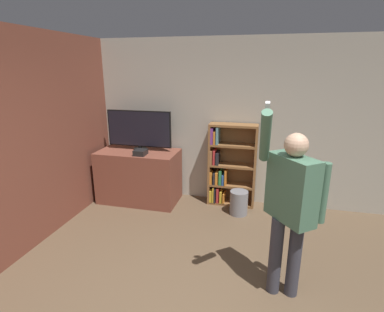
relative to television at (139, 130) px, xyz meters
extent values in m
cube|color=#B2AD9E|center=(1.57, 0.33, 0.12)|extent=(6.65, 0.06, 2.70)
cube|color=brown|center=(-0.78, -1.23, 0.12)|extent=(0.06, 4.67, 2.70)
cube|color=brown|center=(0.00, -0.10, -0.79)|extent=(1.33, 0.70, 0.89)
cylinder|color=black|center=(0.00, 0.00, -0.33)|extent=(0.22, 0.22, 0.03)
cylinder|color=black|center=(0.00, 0.00, -0.29)|extent=(0.06, 0.06, 0.05)
cube|color=black|center=(0.00, 0.00, 0.02)|extent=(1.11, 0.04, 0.61)
cube|color=black|center=(0.00, -0.02, 0.02)|extent=(1.07, 0.01, 0.57)
cube|color=black|center=(0.13, -0.29, -0.30)|extent=(0.18, 0.21, 0.09)
cube|color=brown|center=(1.19, 0.14, -0.55)|extent=(0.04, 0.28, 1.37)
cube|color=brown|center=(1.93, 0.14, -0.55)|extent=(0.04, 0.28, 1.37)
cube|color=brown|center=(1.56, 0.27, -0.55)|extent=(0.77, 0.01, 1.37)
cube|color=brown|center=(1.56, 0.14, -1.21)|extent=(0.70, 0.28, 0.04)
cube|color=brown|center=(1.56, 0.14, -0.89)|extent=(0.70, 0.28, 0.04)
cube|color=brown|center=(1.56, 0.14, -0.55)|extent=(0.70, 0.28, 0.04)
cube|color=brown|center=(1.56, 0.14, -0.20)|extent=(0.70, 0.28, 0.04)
cube|color=brown|center=(1.56, 0.14, 0.12)|extent=(0.70, 0.28, 0.04)
cube|color=gold|center=(1.23, 0.10, -1.10)|extent=(0.04, 0.20, 0.22)
cube|color=gold|center=(1.27, 0.13, -1.07)|extent=(0.02, 0.25, 0.28)
cube|color=#232328|center=(1.30, 0.11, -1.08)|extent=(0.02, 0.21, 0.26)
cube|color=red|center=(1.34, 0.10, -1.08)|extent=(0.04, 0.20, 0.27)
cube|color=gold|center=(1.40, 0.10, -1.10)|extent=(0.04, 0.21, 0.22)
cube|color=orange|center=(1.45, 0.11, -1.12)|extent=(0.03, 0.21, 0.19)
cube|color=orange|center=(1.22, 0.11, -0.77)|extent=(0.04, 0.21, 0.21)
cube|color=#232328|center=(1.28, 0.11, -0.77)|extent=(0.03, 0.23, 0.20)
cube|color=orange|center=(1.32, 0.10, -0.77)|extent=(0.04, 0.20, 0.21)
cube|color=#338447|center=(1.38, 0.13, -0.75)|extent=(0.04, 0.26, 0.24)
cube|color=#2D569E|center=(1.42, 0.11, -0.78)|extent=(0.03, 0.21, 0.17)
cube|color=orange|center=(1.47, 0.10, -0.74)|extent=(0.03, 0.20, 0.26)
cube|color=#99663D|center=(1.22, 0.10, -0.41)|extent=(0.03, 0.20, 0.23)
cube|color=red|center=(1.27, 0.12, -0.41)|extent=(0.03, 0.23, 0.24)
cube|color=#232328|center=(1.32, 0.11, -0.43)|extent=(0.04, 0.23, 0.20)
cube|color=#7A3889|center=(1.23, 0.11, -0.05)|extent=(0.04, 0.23, 0.26)
cube|color=orange|center=(1.27, 0.10, -0.08)|extent=(0.03, 0.20, 0.21)
cube|color=#5B8E99|center=(1.31, 0.13, -0.05)|extent=(0.04, 0.26, 0.28)
cylinder|color=#383842|center=(2.23, -1.84, -0.81)|extent=(0.13, 0.13, 0.84)
cylinder|color=#383842|center=(2.41, -1.84, -0.81)|extent=(0.13, 0.13, 0.84)
cube|color=#477056|center=(2.32, -1.84, -0.08)|extent=(0.48, 0.52, 0.63)
sphere|color=tan|center=(2.32, -1.84, 0.34)|extent=(0.21, 0.21, 0.21)
cylinder|color=#477056|center=(2.59, -1.84, -0.09)|extent=(0.09, 0.09, 0.58)
cylinder|color=#477056|center=(2.04, -1.95, 0.43)|extent=(0.09, 0.41, 0.53)
cube|color=white|center=(2.04, -2.01, 0.67)|extent=(0.04, 0.09, 0.14)
cylinder|color=gray|center=(1.72, -0.21, -1.04)|extent=(0.28, 0.28, 0.38)
camera|label=1|loc=(2.03, -4.56, 1.01)|focal=28.00mm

